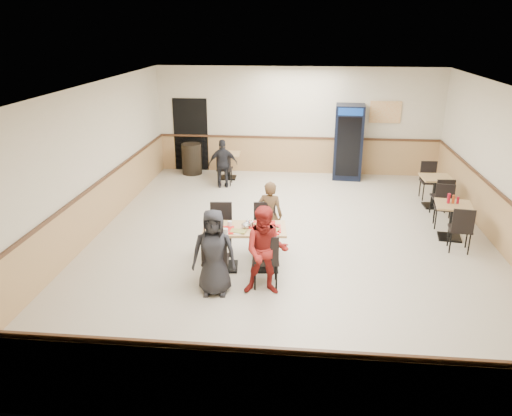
# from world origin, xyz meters

# --- Properties ---
(ground) EXTENTS (10.00, 10.00, 0.00)m
(ground) POSITION_xyz_m (0.00, 0.00, 0.00)
(ground) COLOR beige
(ground) RESTS_ON ground
(room_shell) EXTENTS (10.00, 10.00, 10.00)m
(room_shell) POSITION_xyz_m (1.78, 2.55, 0.58)
(room_shell) COLOR silver
(room_shell) RESTS_ON ground
(main_table) EXTENTS (1.50, 0.85, 0.77)m
(main_table) POSITION_xyz_m (-0.78, -1.22, 0.51)
(main_table) COLOR black
(main_table) RESTS_ON ground
(main_chairs) EXTENTS (1.42, 1.79, 0.97)m
(main_chairs) POSITION_xyz_m (-0.83, -1.22, 0.49)
(main_chairs) COLOR black
(main_chairs) RESTS_ON ground
(diner_woman_left) EXTENTS (0.73, 0.50, 1.42)m
(diner_woman_left) POSITION_xyz_m (-1.15, -2.13, 0.71)
(diner_woman_left) COLOR black
(diner_woman_left) RESTS_ON ground
(diner_woman_right) EXTENTS (0.74, 0.59, 1.47)m
(diner_woman_right) POSITION_xyz_m (-0.34, -2.05, 0.73)
(diner_woman_right) COLOR maroon
(diner_woman_right) RESTS_ON ground
(diner_man_opposite) EXTENTS (0.53, 0.40, 1.34)m
(diner_man_opposite) POSITION_xyz_m (-0.40, -0.31, 0.67)
(diner_man_opposite) COLOR brown
(diner_man_opposite) RESTS_ON ground
(lone_diner) EXTENTS (0.80, 0.45, 1.28)m
(lone_diner) POSITION_xyz_m (-1.90, 3.39, 0.64)
(lone_diner) COLOR black
(lone_diner) RESTS_ON ground
(tabletop_clutter) EXTENTS (1.29, 0.70, 0.12)m
(tabletop_clutter) POSITION_xyz_m (-0.72, -1.27, 0.79)
(tabletop_clutter) COLOR red
(tabletop_clutter) RESTS_ON main_table
(side_table_near) EXTENTS (0.77, 0.77, 0.73)m
(side_table_near) POSITION_xyz_m (3.19, 0.49, 0.49)
(side_table_near) COLOR black
(side_table_near) RESTS_ON ground
(side_table_near_chair_south) EXTENTS (0.49, 0.49, 0.93)m
(side_table_near_chair_south) POSITION_xyz_m (3.19, -0.09, 0.46)
(side_table_near_chair_south) COLOR black
(side_table_near_chair_south) RESTS_ON ground
(side_table_near_chair_north) EXTENTS (0.49, 0.49, 0.93)m
(side_table_near_chair_north) POSITION_xyz_m (3.19, 1.08, 0.46)
(side_table_near_chair_north) COLOR black
(side_table_near_chair_north) RESTS_ON ground
(side_table_far) EXTENTS (0.71, 0.71, 0.74)m
(side_table_far) POSITION_xyz_m (3.30, 2.37, 0.49)
(side_table_far) COLOR black
(side_table_far) RESTS_ON ground
(side_table_far_chair_south) EXTENTS (0.45, 0.45, 0.93)m
(side_table_far_chair_south) POSITION_xyz_m (3.30, 1.78, 0.47)
(side_table_far_chair_south) COLOR black
(side_table_far_chair_south) RESTS_ON ground
(side_table_far_chair_north) EXTENTS (0.45, 0.45, 0.93)m
(side_table_far_chair_north) POSITION_xyz_m (3.30, 2.96, 0.47)
(side_table_far_chair_north) COLOR black
(side_table_far_chair_north) RESTS_ON ground
(condiment_caddy) EXTENTS (0.23, 0.06, 0.20)m
(condiment_caddy) POSITION_xyz_m (3.16, 0.54, 0.82)
(condiment_caddy) COLOR maroon
(condiment_caddy) RESTS_ON side_table_near
(back_table) EXTENTS (0.69, 0.69, 0.72)m
(back_table) POSITION_xyz_m (-1.90, 4.20, 0.48)
(back_table) COLOR black
(back_table) RESTS_ON ground
(back_table_chair_lone) EXTENTS (0.44, 0.44, 0.91)m
(back_table_chair_lone) POSITION_xyz_m (-1.90, 3.63, 0.45)
(back_table_chair_lone) COLOR black
(back_table_chair_lone) RESTS_ON ground
(pepsi_cooler) EXTENTS (0.82, 0.83, 2.04)m
(pepsi_cooler) POSITION_xyz_m (1.41, 4.59, 1.02)
(pepsi_cooler) COLOR black
(pepsi_cooler) RESTS_ON ground
(trash_bin) EXTENTS (0.56, 0.56, 0.88)m
(trash_bin) POSITION_xyz_m (-3.00, 4.55, 0.44)
(trash_bin) COLOR black
(trash_bin) RESTS_ON ground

